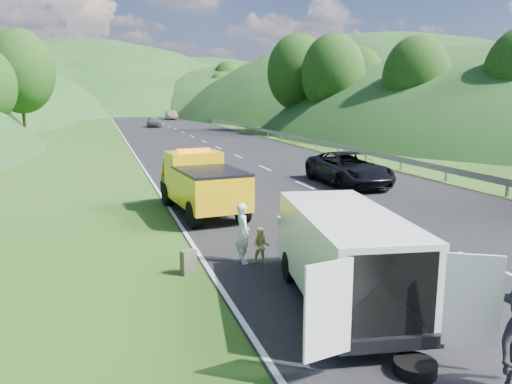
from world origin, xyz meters
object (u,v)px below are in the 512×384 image
object	(u,v)px
suitcase	(188,262)
spare_tire	(415,374)
passing_suv	(348,185)
child	(261,265)
tow_truck	(202,183)
white_van	(343,252)
woman	(243,263)

from	to	relation	value
suitcase	spare_tire	world-z (taller)	suitcase
spare_tire	passing_suv	xyz separation A→B (m)	(6.93, 15.36, 0.00)
child	suitcase	xyz separation A→B (m)	(-1.87, -0.06, 0.30)
child	spare_tire	bearing A→B (deg)	-57.38
tow_truck	passing_suv	size ratio (longest dim) A/B	0.99
white_van	spare_tire	size ratio (longest dim) A/B	8.80
tow_truck	child	bearing A→B (deg)	-92.92
white_van	passing_suv	size ratio (longest dim) A/B	1.06
tow_truck	suitcase	world-z (taller)	tow_truck
tow_truck	spare_tire	bearing A→B (deg)	-90.71
white_van	child	size ratio (longest dim) A/B	6.08
tow_truck	spare_tire	size ratio (longest dim) A/B	8.17
child	spare_tire	world-z (taller)	child
tow_truck	woman	bearing A→B (deg)	-96.62
woman	spare_tire	distance (m)	5.98
tow_truck	passing_suv	distance (m)	8.85
woman	suitcase	bearing A→B (deg)	102.99
tow_truck	child	distance (m)	6.19
tow_truck	white_van	bearing A→B (deg)	-88.26
suitcase	spare_tire	bearing A→B (deg)	-64.75
tow_truck	child	world-z (taller)	tow_truck
white_van	tow_truck	bearing A→B (deg)	106.62
tow_truck	white_van	xyz separation A→B (m)	(1.16, -8.88, 0.01)
woman	suitcase	distance (m)	1.56
child	suitcase	distance (m)	1.90
white_van	passing_suv	distance (m)	14.36
white_van	suitcase	xyz separation A→B (m)	(-2.74, 2.74, -0.83)
suitcase	passing_suv	world-z (taller)	passing_suv
white_van	woman	size ratio (longest dim) A/B	3.78
spare_tire	woman	bearing A→B (deg)	100.69
spare_tire	passing_suv	distance (m)	16.85
woman	white_van	bearing A→B (deg)	-159.27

